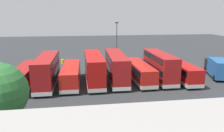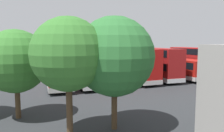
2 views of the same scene
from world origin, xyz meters
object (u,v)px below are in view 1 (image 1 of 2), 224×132
bus_double_decker_second (160,66)px  car_hatchback_silver (136,62)px  box_truck_blue (218,68)px  lamp_post_tall (117,40)px  bus_single_deck_far_end (25,76)px  waste_bin_yellow (63,62)px  bus_double_decker_fifth (94,68)px  bus_double_decker_seventh (47,70)px  bus_single_deck_sixth (71,74)px  bus_single_deck_near_end (181,71)px  bus_single_deck_third (139,72)px  bus_double_decker_fourth (116,67)px

bus_double_decker_second → car_hatchback_silver: size_ratio=2.29×
box_truck_blue → lamp_post_tall: (15.51, -14.15, 3.52)m
bus_double_decker_second → bus_single_deck_far_end: bus_double_decker_second is taller
lamp_post_tall → waste_bin_yellow: lamp_post_tall is taller
bus_double_decker_fifth → lamp_post_tall: bearing=-112.8°
bus_double_decker_seventh → box_truck_blue: 28.64m
bus_single_deck_sixth → lamp_post_tall: (-9.59, -14.63, 3.61)m
bus_single_deck_near_end → bus_double_decker_fifth: bearing=-2.9°
bus_single_deck_near_end → bus_single_deck_third: size_ratio=0.98×
bus_single_deck_near_end → lamp_post_tall: 17.54m
bus_double_decker_fourth → bus_single_deck_far_end: (14.11, 0.56, -0.83)m
bus_double_decker_fourth → bus_double_decker_fifth: same height
bus_double_decker_fourth → lamp_post_tall: bearing=-99.7°
bus_double_decker_fourth → bus_single_deck_third: bearing=171.5°
bus_double_decker_seventh → car_hatchback_silver: 20.22m
bus_double_decker_fifth → box_truck_blue: bearing=-179.6°
bus_single_deck_sixth → bus_double_decker_fourth: bearing=-174.6°
car_hatchback_silver → bus_single_deck_sixth: bearing=39.7°
box_truck_blue → car_hatchback_silver: (11.80, -10.55, -1.01)m
bus_single_deck_third → bus_single_deck_far_end: size_ratio=0.92×
bus_double_decker_second → bus_single_deck_near_end: bearing=172.1°
bus_single_deck_near_end → box_truck_blue: box_truck_blue is taller
bus_single_deck_sixth → box_truck_blue: bearing=-178.9°
bus_single_deck_far_end → waste_bin_yellow: bearing=-106.3°
bus_single_deck_far_end → box_truck_blue: size_ratio=1.44×
bus_double_decker_fifth → bus_single_deck_sixth: 3.69m
bus_double_decker_fourth → waste_bin_yellow: bus_double_decker_fourth is taller
bus_single_deck_third → bus_double_decker_fifth: bus_double_decker_fifth is taller
car_hatchback_silver → waste_bin_yellow: (15.87, -3.84, -0.22)m
bus_double_decker_fourth → bus_single_deck_sixth: (7.21, 0.68, -0.83)m
bus_double_decker_seventh → car_hatchback_silver: size_ratio=2.48×
bus_double_decker_fourth → car_hatchback_silver: bus_double_decker_fourth is taller
bus_double_decker_second → bus_single_deck_sixth: bus_double_decker_second is taller
lamp_post_tall → bus_double_decker_fifth: bearing=67.2°
bus_double_decker_fifth → waste_bin_yellow: bus_double_decker_fifth is taller
lamp_post_tall → bus_double_decker_fourth: bearing=80.3°
bus_single_deck_third → lamp_post_tall: size_ratio=1.16×
bus_double_decker_fourth → waste_bin_yellow: bearing=-55.4°
bus_double_decker_fifth → waste_bin_yellow: (6.16, -14.54, -1.97)m
bus_single_deck_near_end → bus_double_decker_seventh: bearing=-1.0°
bus_double_decker_fifth → bus_double_decker_seventh: bearing=3.0°
bus_single_deck_near_end → bus_double_decker_second: bus_double_decker_second is taller
bus_single_deck_third → car_hatchback_silver: 11.19m
bus_single_deck_sixth → bus_single_deck_far_end: same height
bus_double_decker_fourth → car_hatchback_silver: (-6.09, -10.35, -1.75)m
bus_single_deck_near_end → box_truck_blue: (-7.22, -0.88, 0.09)m
bus_single_deck_sixth → lamp_post_tall: bearing=-123.2°
bus_single_deck_sixth → lamp_post_tall: 17.86m
bus_single_deck_far_end → lamp_post_tall: lamp_post_tall is taller
bus_double_decker_second → waste_bin_yellow: (16.92, -14.78, -1.97)m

